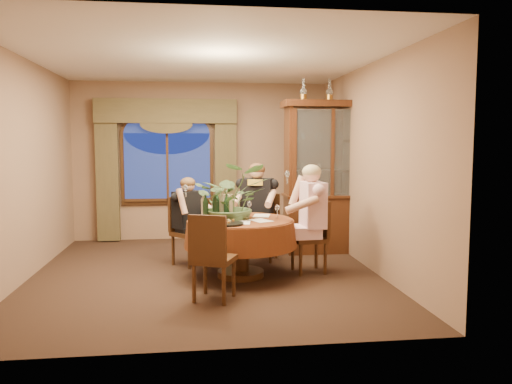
{
  "coord_description": "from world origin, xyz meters",
  "views": [
    {
      "loc": [
        -0.14,
        -6.54,
        1.72
      ],
      "look_at": [
        0.65,
        -0.23,
        1.1
      ],
      "focal_mm": 35.0,
      "sensor_mm": 36.0,
      "label": 1
    }
  ],
  "objects": [
    {
      "name": "arched_transom",
      "position": [
        -0.6,
        2.43,
        2.08
      ],
      "size": [
        1.6,
        0.06,
        0.44
      ],
      "primitive_type": null,
      "color": "navy",
      "rests_on": "wall_back"
    },
    {
      "name": "olive_bowl",
      "position": [
        0.49,
        -0.25,
        0.77
      ],
      "size": [
        0.14,
        0.14,
        0.05
      ],
      "primitive_type": "imported",
      "color": "#4C522D",
      "rests_on": "dining_table"
    },
    {
      "name": "swag_valance",
      "position": [
        -0.6,
        2.35,
        2.28
      ],
      "size": [
        2.45,
        0.16,
        0.42
      ],
      "primitive_type": null,
      "color": "#494026",
      "rests_on": "wall_back"
    },
    {
      "name": "ceiling",
      "position": [
        0.0,
        0.0,
        2.8
      ],
      "size": [
        5.0,
        5.0,
        0.0
      ],
      "primitive_type": "plane",
      "rotation": [
        3.14,
        0.0,
        0.0
      ],
      "color": "white",
      "rests_on": "wall_back"
    },
    {
      "name": "tasting_paper_1",
      "position": [
        0.76,
        0.04,
        0.75
      ],
      "size": [
        0.27,
        0.34,
        0.0
      ],
      "primitive_type": "cube",
      "rotation": [
        0.0,
        0.0,
        -0.23
      ],
      "color": "white",
      "rests_on": "dining_table"
    },
    {
      "name": "tasting_paper_2",
      "position": [
        0.43,
        -0.52,
        0.75
      ],
      "size": [
        0.25,
        0.33,
        0.0
      ],
      "primitive_type": "cube",
      "rotation": [
        0.0,
        0.0,
        -0.15
      ],
      "color": "white",
      "rests_on": "dining_table"
    },
    {
      "name": "wine_glass_person_back",
      "position": [
        0.12,
        0.13,
        0.84
      ],
      "size": [
        0.07,
        0.07,
        0.18
      ],
      "primitive_type": null,
      "color": "silver",
      "rests_on": "dining_table"
    },
    {
      "name": "oil_lamp_right",
      "position": [
        2.39,
        1.12,
        2.55
      ],
      "size": [
        0.11,
        0.11,
        0.34
      ],
      "primitive_type": null,
      "color": "#A5722D",
      "rests_on": "china_cabinet"
    },
    {
      "name": "wine_glass_person_scarf",
      "position": [
        0.61,
        0.23,
        0.84
      ],
      "size": [
        0.07,
        0.07,
        0.18
      ],
      "primitive_type": null,
      "color": "silver",
      "rests_on": "dining_table"
    },
    {
      "name": "wine_bottle_2",
      "position": [
        0.22,
        -0.2,
        0.92
      ],
      "size": [
        0.07,
        0.07,
        0.33
      ],
      "primitive_type": "cylinder",
      "color": "tan",
      "rests_on": "dining_table"
    },
    {
      "name": "tasting_paper_0",
      "position": [
        0.69,
        -0.38,
        0.75
      ],
      "size": [
        0.32,
        0.36,
        0.0
      ],
      "primitive_type": "cube",
      "rotation": [
        0.0,
        0.0,
        0.45
      ],
      "color": "white",
      "rests_on": "dining_table"
    },
    {
      "name": "cheese_platter",
      "position": [
        0.26,
        -0.63,
        0.76
      ],
      "size": [
        0.39,
        0.39,
        0.02
      ],
      "primitive_type": "cylinder",
      "color": "black",
      "rests_on": "dining_table"
    },
    {
      "name": "oil_lamp_left",
      "position": [
        1.56,
        1.12,
        2.55
      ],
      "size": [
        0.11,
        0.11,
        0.34
      ],
      "primitive_type": null,
      "color": "#A5722D",
      "rests_on": "china_cabinet"
    },
    {
      "name": "china_cabinet",
      "position": [
        1.97,
        1.12,
        1.19
      ],
      "size": [
        1.47,
        0.58,
        2.38
      ],
      "primitive_type": "cube",
      "color": "#33180C",
      "rests_on": "floor"
    },
    {
      "name": "wine_bottle_4",
      "position": [
        -0.02,
        -0.09,
        0.92
      ],
      "size": [
        0.07,
        0.07,
        0.33
      ],
      "primitive_type": "cylinder",
      "color": "tan",
      "rests_on": "dining_table"
    },
    {
      "name": "wine_bottle_1",
      "position": [
        0.27,
        -0.25,
        0.92
      ],
      "size": [
        0.07,
        0.07,
        0.33
      ],
      "primitive_type": "cylinder",
      "color": "black",
      "rests_on": "dining_table"
    },
    {
      "name": "wine_glass_person_pink",
      "position": [
        0.93,
        -0.2,
        0.84
      ],
      "size": [
        0.07,
        0.07,
        0.18
      ],
      "primitive_type": null,
      "color": "silver",
      "rests_on": "dining_table"
    },
    {
      "name": "chair_back_right",
      "position": [
        0.85,
        0.66,
        0.48
      ],
      "size": [
        0.56,
        0.56,
        0.96
      ],
      "primitive_type": "cube",
      "rotation": [
        0.0,
        0.0,
        -3.57
      ],
      "color": "black",
      "rests_on": "floor"
    },
    {
      "name": "chair_front_left",
      "position": [
        0.07,
        -1.14,
        0.48
      ],
      "size": [
        0.55,
        0.55,
        0.96
      ],
      "primitive_type": "cube",
      "rotation": [
        0.0,
        0.0,
        -0.39
      ],
      "color": "black",
      "rests_on": "floor"
    },
    {
      "name": "centerpiece_plant",
      "position": [
        0.34,
        -0.11,
        1.36
      ],
      "size": [
        0.95,
        1.05,
        0.82
      ],
      "primitive_type": "imported",
      "color": "#425D35",
      "rests_on": "dining_table"
    },
    {
      "name": "drapery_right",
      "position": [
        0.43,
        2.38,
        1.18
      ],
      "size": [
        0.38,
        0.14,
        2.32
      ],
      "primitive_type": "cube",
      "color": "#494026",
      "rests_on": "floor"
    },
    {
      "name": "wine_bottle_0",
      "position": [
        0.0,
        -0.31,
        0.92
      ],
      "size": [
        0.07,
        0.07,
        0.33
      ],
      "primitive_type": "cylinder",
      "color": "black",
      "rests_on": "dining_table"
    },
    {
      "name": "dining_table",
      "position": [
        0.45,
        -0.23,
        0.38
      ],
      "size": [
        1.69,
        1.69,
        0.75
      ],
      "primitive_type": "cylinder",
      "rotation": [
        0.0,
        0.0,
        -0.18
      ],
      "color": "maroon",
      "rests_on": "floor"
    },
    {
      "name": "wall_right",
      "position": [
        2.25,
        0.0,
        1.4
      ],
      "size": [
        0.0,
        5.0,
        5.0
      ],
      "primitive_type": "plane",
      "rotation": [
        1.57,
        0.0,
        -1.57
      ],
      "color": "#85654F",
      "rests_on": "ground"
    },
    {
      "name": "oil_lamp_center",
      "position": [
        1.97,
        1.12,
        2.55
      ],
      "size": [
        0.11,
        0.11,
        0.34
      ],
      "primitive_type": null,
      "color": "#A5722D",
      "rests_on": "china_cabinet"
    },
    {
      "name": "drapery_left",
      "position": [
        -1.63,
        2.38,
        1.18
      ],
      "size": [
        0.38,
        0.14,
        2.32
      ],
      "primitive_type": "cube",
      "color": "#494026",
      "rests_on": "floor"
    },
    {
      "name": "wine_bottle_5",
      "position": [
        0.16,
        -0.03,
        0.92
      ],
      "size": [
        0.07,
        0.07,
        0.33
      ],
      "primitive_type": "cylinder",
      "color": "black",
      "rests_on": "dining_table"
    },
    {
      "name": "chair_right",
      "position": [
        1.37,
        -0.12,
        0.48
      ],
      "size": [
        0.46,
        0.46,
        0.96
      ],
      "primitive_type": "cube",
      "rotation": [
        0.0,
        0.0,
        -4.6
      ],
      "color": "black",
      "rests_on": "floor"
    },
    {
      "name": "person_back",
      "position": [
        -0.24,
        0.51,
        0.63
      ],
      "size": [
        0.61,
        0.61,
        1.25
      ],
      "primitive_type": null,
      "rotation": [
        0.0,
        0.0,
        -2.39
      ],
      "color": "black",
      "rests_on": "floor"
    },
    {
      "name": "chair_back",
      "position": [
        -0.2,
        0.49,
        0.48
      ],
      "size": [
        0.59,
        0.59,
        0.96
      ],
      "primitive_type": "cube",
      "rotation": [
        0.0,
        0.0,
        -2.4
      ],
      "color": "black",
      "rests_on": "floor"
    },
    {
      "name": "wine_bottle_3",
      "position": [
        0.12,
        -0.28,
        0.92
      ],
      "size": [
        0.07,
        0.07,
        0.33
      ],
      "primitive_type": "cylinder",
      "color": "black",
      "rests_on": "dining_table"
    },
    {
      "name": "stoneware_vase",
      "position": [
        0.3,
        -0.06,
        0.9
      ],
      "size": [
        0.16,
        0.16,
        0.31
      ],
      "primitive_type": null,
      "color": "tan",
      "rests_on": "dining_table"
    },
    {
      "name": "person_pink",
      "position": [
        1.41,
        -0.18,
        0.73
      ],
      "size": [
        0.5,
        0.54,
        1.45
      ],
      "primitive_type": null,
      "rotation": [
        0.0,
        0.0,
        -4.66
      ],
      "color": "beige",
      "rests_on": "floor"
    },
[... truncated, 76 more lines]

